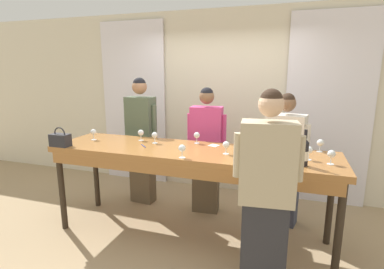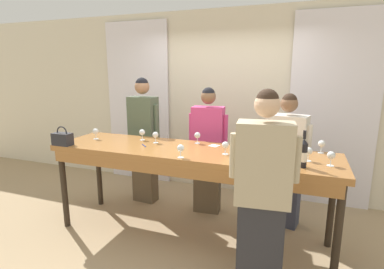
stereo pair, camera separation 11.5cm
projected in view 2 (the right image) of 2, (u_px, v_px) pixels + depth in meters
name	position (u px, v px, depth m)	size (l,w,h in m)	color
ground_plane	(190.00, 235.00, 3.53)	(18.00, 18.00, 0.00)	tan
wall_back	(225.00, 103.00, 4.66)	(12.00, 0.06, 2.80)	beige
curtain_panel_left	(138.00, 103.00, 5.14)	(1.14, 0.03, 2.69)	white
curtain_panel_right	(332.00, 112.00, 4.09)	(1.14, 0.03, 2.69)	white
tasting_bar	(189.00, 157.00, 3.31)	(3.17, 0.81, 1.05)	#9E6633
wine_bottle	(303.00, 154.00, 2.68)	(0.08, 0.08, 0.34)	black
handbag	(62.00, 139.00, 3.47)	(0.22, 0.12, 0.22)	#232328
wine_glass_front_left	(225.00, 145.00, 3.09)	(0.07, 0.07, 0.14)	white
wine_glass_front_mid	(142.00, 133.00, 3.72)	(0.07, 0.07, 0.14)	white
wine_glass_front_right	(197.00, 136.00, 3.55)	(0.07, 0.07, 0.14)	white
wine_glass_center_left	(96.00, 132.00, 3.77)	(0.07, 0.07, 0.14)	white
wine_glass_center_mid	(155.00, 135.00, 3.57)	(0.07, 0.07, 0.14)	white
wine_glass_center_right	(331.00, 156.00, 2.72)	(0.07, 0.07, 0.14)	white
wine_glass_back_left	(322.00, 144.00, 3.14)	(0.07, 0.07, 0.14)	white
wine_glass_back_mid	(309.00, 152.00, 2.86)	(0.07, 0.07, 0.14)	white
wine_glass_back_right	(252.00, 147.00, 3.05)	(0.07, 0.07, 0.14)	white
wine_glass_near_host	(181.00, 148.00, 2.97)	(0.07, 0.07, 0.14)	white
napkin	(214.00, 146.00, 3.45)	(0.13, 0.13, 0.00)	white
pen	(144.00, 145.00, 3.46)	(0.11, 0.11, 0.01)	#193399
guest_olive_jacket	(144.00, 139.00, 4.28)	(0.51, 0.25, 1.80)	brown
guest_pink_top	(208.00, 150.00, 3.97)	(0.52, 0.25, 1.69)	brown
guest_cream_sweater	(285.00, 161.00, 3.64)	(0.57, 0.34, 1.64)	#383D51
host_pouring	(262.00, 197.00, 2.43)	(0.56, 0.30, 1.77)	#28282D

